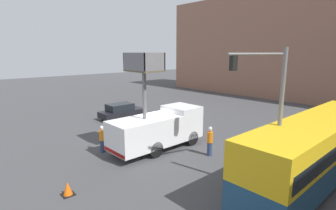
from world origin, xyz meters
TOP-DOWN VIEW (x-y plane):
  - ground_plane at (0.00, 0.00)m, footprint 120.00×120.00m
  - building_backdrop_far at (0.00, 28.53)m, footprint 44.00×10.00m
  - utility_truck at (1.01, -0.19)m, footprint 2.41×6.65m
  - city_bus at (9.86, 2.71)m, footprint 2.48×12.11m
  - traffic_light_pole at (7.97, 0.44)m, footprint 3.52×3.27m
  - road_worker_near_truck at (-0.96, -3.32)m, footprint 0.38×0.38m
  - road_worker_directing at (4.13, 1.45)m, footprint 0.38×0.38m
  - traffic_cone_near_truck at (2.78, -7.12)m, footprint 0.56×0.56m
  - parked_car_curbside at (-7.87, 2.45)m, footprint 1.84×4.44m

SIDE VIEW (x-z plane):
  - ground_plane at x=0.00m, z-range 0.00..0.00m
  - traffic_cone_near_truck at x=2.78m, z-range -0.02..0.62m
  - parked_car_curbside at x=-7.87m, z-range 0.00..1.51m
  - road_worker_near_truck at x=-0.96m, z-range 0.00..1.79m
  - road_worker_directing at x=4.13m, z-range 0.01..1.91m
  - utility_truck at x=1.01m, z-range -1.68..4.77m
  - city_bus at x=9.86m, z-range 0.28..3.57m
  - traffic_light_pole at x=7.97m, z-range 1.15..7.84m
  - building_backdrop_far at x=0.00m, z-range 0.00..14.79m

